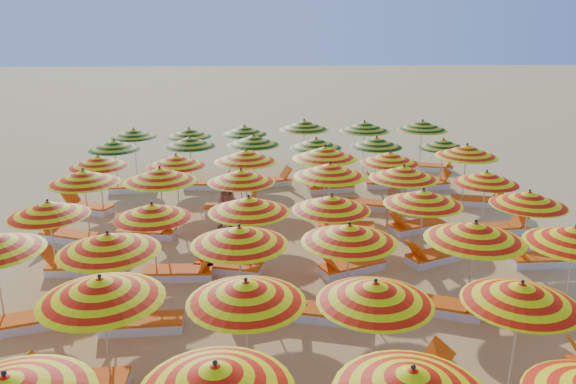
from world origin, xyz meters
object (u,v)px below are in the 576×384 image
at_px(umbrella_31, 176,160).
at_px(umbrella_38, 253,140).
at_px(lounger_17, 180,272).
at_px(lounger_34, 329,188).
at_px(lounger_8, 404,379).
at_px(umbrella_20, 249,205).
at_px(lounger_15, 536,312).
at_px(lounger_37, 433,167).
at_px(umbrella_41, 443,144).
at_px(lounger_36, 427,184).
at_px(umbrella_17, 575,236).
at_px(lounger_27, 87,207).
at_px(umbrella_14, 239,236).
at_px(umbrella_40, 376,142).
at_px(umbrella_25, 160,175).
at_px(lounger_12, 265,310).
at_px(umbrella_19, 152,211).
at_px(umbrella_42, 134,133).
at_px(umbrella_36, 114,145).
at_px(umbrella_24, 84,177).
at_px(umbrella_15, 349,233).
at_px(beachgoer_b, 228,205).
at_px(lounger_29, 372,205).
at_px(umbrella_44, 244,130).
at_px(umbrella_45, 304,125).
at_px(lounger_23, 148,232).
at_px(lounger_26, 500,228).
at_px(umbrella_47, 422,125).
at_px(lounger_21, 541,259).
at_px(lounger_28, 232,208).
at_px(lounger_35, 386,183).
at_px(lounger_20, 435,256).
at_px(lounger_22, 68,236).
at_px(umbrella_35, 467,151).
at_px(beachgoer_a, 393,203).
at_px(umbrella_46, 364,126).
at_px(umbrella_29, 486,178).
at_px(lounger_13, 320,312).
at_px(umbrella_34, 390,158).
at_px(umbrella_43, 189,133).
at_px(umbrella_30, 98,161).
at_px(lounger_25, 416,226).
at_px(lounger_7, 76,383).
at_px(lounger_16, 80,267).
at_px(lounger_14, 442,306).
at_px(umbrella_37, 190,142).
at_px(lounger_19, 350,267).
at_px(lounger_30, 478,201).
at_px(umbrella_7, 101,289).
at_px(umbrella_27, 330,170).
at_px(umbrella_28, 404,172).
at_px(lounger_33, 270,182).

bearing_deg(umbrella_31, umbrella_38, 47.99).
xyz_separation_m(lounger_17, lounger_34, (4.56, 6.99, 0.00)).
bearing_deg(lounger_8, umbrella_20, 103.91).
height_order(lounger_15, lounger_37, same).
relative_size(umbrella_41, lounger_36, 1.33).
height_order(umbrella_17, lounger_27, umbrella_17).
bearing_deg(umbrella_14, umbrella_40, 62.96).
height_order(umbrella_25, lounger_8, umbrella_25).
distance_m(umbrella_25, lounger_12, 5.77).
distance_m(umbrella_14, umbrella_19, 3.03).
bearing_deg(umbrella_42, umbrella_36, -94.15).
bearing_deg(lounger_8, umbrella_24, 118.87).
bearing_deg(umbrella_15, beachgoer_b, 118.52).
bearing_deg(lounger_29, umbrella_44, 150.49).
distance_m(umbrella_45, lounger_23, 9.11).
bearing_deg(lounger_26, umbrella_36, 152.74).
xyz_separation_m(umbrella_47, lounger_27, (-12.48, -4.55, -1.80)).
distance_m(umbrella_41, lounger_21, 7.20).
bearing_deg(lounger_28, lounger_35, 23.61).
distance_m(lounger_20, lounger_22, 10.44).
distance_m(umbrella_35, beachgoer_a, 3.59).
xyz_separation_m(umbrella_20, lounger_27, (-5.55, 5.05, -1.73)).
relative_size(umbrella_46, lounger_37, 1.28).
bearing_deg(umbrella_29, beachgoer_a, 164.23).
bearing_deg(umbrella_36, lounger_13, -55.23).
relative_size(umbrella_15, lounger_21, 1.41).
bearing_deg(umbrella_17, umbrella_38, 124.37).
xyz_separation_m(umbrella_14, lounger_35, (5.21, 9.45, -1.76)).
distance_m(umbrella_34, lounger_23, 8.06).
relative_size(umbrella_41, umbrella_43, 1.07).
height_order(umbrella_19, lounger_35, umbrella_19).
height_order(umbrella_30, lounger_25, umbrella_30).
distance_m(umbrella_19, umbrella_25, 2.56).
distance_m(lounger_7, lounger_16, 4.99).
xyz_separation_m(umbrella_20, lounger_14, (4.28, -2.10, -1.73)).
bearing_deg(lounger_36, beachgoer_b, -159.24).
distance_m(umbrella_37, beachgoer_a, 7.99).
distance_m(umbrella_30, lounger_19, 9.07).
bearing_deg(umbrella_40, lounger_15, -80.04).
height_order(umbrella_15, lounger_26, umbrella_15).
distance_m(lounger_21, lounger_25, 3.70).
bearing_deg(lounger_30, umbrella_17, -82.46).
bearing_deg(umbrella_7, lounger_34, 65.49).
relative_size(umbrella_27, umbrella_28, 0.87).
height_order(umbrella_40, lounger_22, umbrella_40).
xyz_separation_m(umbrella_15, umbrella_43, (-4.80, 11.77, -0.19)).
bearing_deg(umbrella_20, beachgoer_a, 36.38).
distance_m(lounger_8, lounger_33, 12.60).
xyz_separation_m(umbrella_17, lounger_16, (-11.18, 2.72, -1.75)).
bearing_deg(lounger_23, lounger_22, -168.20).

